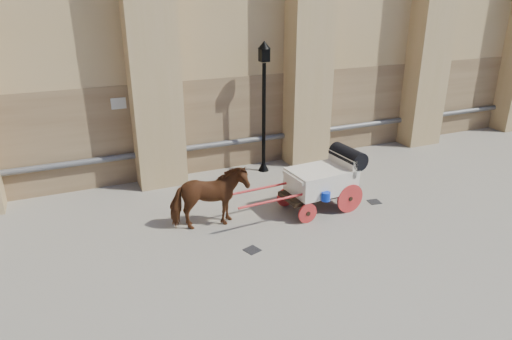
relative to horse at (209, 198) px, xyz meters
name	(u,v)px	position (x,y,z in m)	size (l,w,h in m)	color
ground	(235,228)	(0.54, -0.30, -0.79)	(90.00, 90.00, 0.00)	slate
horse	(209,198)	(0.00, 0.00, 0.00)	(0.86, 1.88, 1.59)	#5D3119
carriage	(325,178)	(3.18, -0.18, 0.08)	(3.74, 1.38, 1.62)	black
street_lamp	(264,104)	(2.82, 2.98, 1.42)	(0.39, 0.39, 4.14)	black
drain_grate_near	(252,250)	(0.53, -1.43, -0.79)	(0.32, 0.32, 0.01)	black
drain_grate_far	(374,202)	(4.67, -0.47, -0.79)	(0.32, 0.32, 0.01)	black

